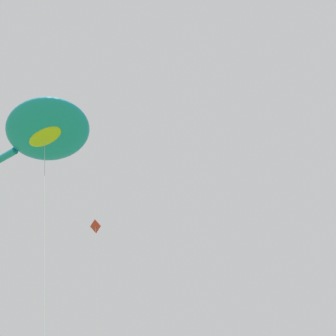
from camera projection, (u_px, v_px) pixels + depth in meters
name	position (u px, v px, depth m)	size (l,w,h in m)	color
big_show_kite	(45.00, 133.00, 18.80)	(5.55, 12.51, 17.70)	#1E8CBF
small_kite_delta_white	(96.00, 238.00, 28.27)	(2.48, 3.63, 20.02)	red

